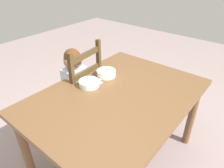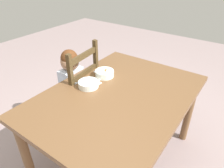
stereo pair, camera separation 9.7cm
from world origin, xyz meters
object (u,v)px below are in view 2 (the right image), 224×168
(dining_table, at_px, (118,103))
(spoon, at_px, (100,79))
(child_figure, at_px, (74,82))
(bowl_of_peas, at_px, (88,84))
(bowl_of_carrots, at_px, (105,73))
(dining_chair, at_px, (76,95))

(dining_table, relative_size, spoon, 10.21)
(child_figure, bearing_deg, bowl_of_peas, -110.69)
(child_figure, relative_size, bowl_of_carrots, 5.69)
(dining_chair, xyz_separation_m, bowl_of_peas, (-0.12, -0.30, 0.30))
(dining_table, height_order, bowl_of_peas, bowl_of_peas)
(dining_chair, distance_m, spoon, 0.41)
(child_figure, distance_m, spoon, 0.32)
(dining_chair, bearing_deg, dining_table, -96.75)
(dining_table, height_order, spoon, spoon)
(spoon, bearing_deg, child_figure, 96.60)
(dining_chair, distance_m, bowl_of_peas, 0.44)
(dining_table, xyz_separation_m, bowl_of_peas, (-0.05, 0.26, 0.12))
(dining_table, distance_m, bowl_of_peas, 0.29)
(dining_chair, height_order, bowl_of_carrots, dining_chair)
(dining_table, distance_m, child_figure, 0.56)
(bowl_of_peas, distance_m, bowl_of_carrots, 0.22)
(bowl_of_peas, bearing_deg, child_figure, 69.31)
(dining_table, distance_m, spoon, 0.29)
(dining_chair, bearing_deg, spoon, -84.61)
(dining_table, xyz_separation_m, bowl_of_carrots, (0.17, 0.26, 0.12))
(dining_table, bearing_deg, spoon, 69.64)
(bowl_of_carrots, height_order, spoon, bowl_of_carrots)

